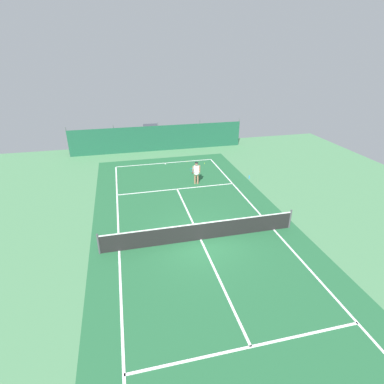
% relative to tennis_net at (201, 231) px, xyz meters
% --- Properties ---
extents(ground_plane, '(36.00, 36.00, 0.00)m').
position_rel_tennis_net_xyz_m(ground_plane, '(0.00, 0.00, -0.51)').
color(ground_plane, '#4C8456').
extents(court_surface, '(11.02, 26.60, 0.01)m').
position_rel_tennis_net_xyz_m(court_surface, '(0.00, 0.00, -0.51)').
color(court_surface, '#236038').
rests_on(court_surface, ground).
extents(tennis_net, '(10.12, 0.10, 1.10)m').
position_rel_tennis_net_xyz_m(tennis_net, '(0.00, 0.00, 0.00)').
color(tennis_net, black).
rests_on(tennis_net, ground).
extents(back_fence, '(16.30, 0.98, 2.70)m').
position_rel_tennis_net_xyz_m(back_fence, '(-0.00, 16.06, 0.16)').
color(back_fence, '#195138').
rests_on(back_fence, ground).
extents(tennis_player, '(0.81, 0.68, 1.64)m').
position_rel_tennis_net_xyz_m(tennis_player, '(1.53, 7.00, 0.45)').
color(tennis_player, '#9E7051').
rests_on(tennis_player, ground).
extents(tennis_ball_near_player, '(0.07, 0.07, 0.07)m').
position_rel_tennis_net_xyz_m(tennis_ball_near_player, '(1.93, 11.77, -0.48)').
color(tennis_ball_near_player, '#CCDB33').
rests_on(tennis_ball_near_player, ground).
extents(tennis_ball_midcourt, '(0.07, 0.07, 0.07)m').
position_rel_tennis_net_xyz_m(tennis_ball_midcourt, '(3.29, 10.99, -0.48)').
color(tennis_ball_midcourt, '#CCDB33').
rests_on(tennis_ball_midcourt, ground).
extents(parked_car, '(2.22, 4.30, 1.68)m').
position_rel_tennis_net_xyz_m(parked_car, '(-0.33, 18.91, 0.33)').
color(parked_car, maroon).
rests_on(parked_car, ground).
extents(water_bottle, '(0.08, 0.08, 0.24)m').
position_rel_tennis_net_xyz_m(water_bottle, '(5.67, 7.01, -0.39)').
color(water_bottle, '#338CD8').
rests_on(water_bottle, ground).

